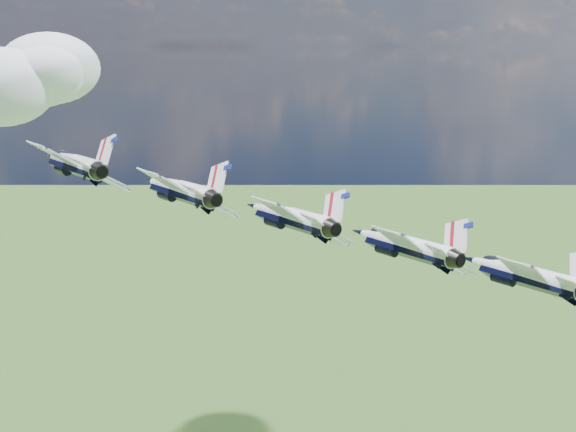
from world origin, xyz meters
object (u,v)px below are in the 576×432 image
jet_2 (288,216)px  jet_4 (521,273)px  jet_0 (73,163)px  jet_1 (178,189)px  jet_3 (402,244)px

jet_2 → jet_4: jet_2 is taller
jet_4 → jet_2: bearing=133.5°
jet_0 → jet_1: jet_0 is taller
jet_3 → jet_0: bearing=133.5°
jet_0 → jet_1: size_ratio=1.00×
jet_0 → jet_4: 47.98m
jet_3 → jet_4: jet_3 is taller
jet_2 → jet_4: 23.99m
jet_2 → jet_3: (8.46, -8.14, -2.45)m
jet_0 → jet_2: (16.92, -16.28, -4.89)m
jet_0 → jet_2: size_ratio=1.00×
jet_3 → jet_2: bearing=133.5°
jet_0 → jet_3: size_ratio=1.00×
jet_2 → jet_3: size_ratio=1.00×
jet_2 → jet_0: bearing=133.5°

